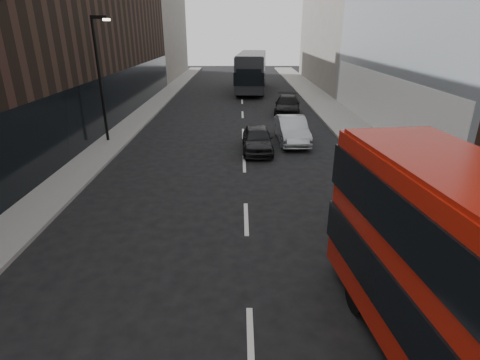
{
  "coord_description": "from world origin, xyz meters",
  "views": [
    {
      "loc": [
        -0.24,
        -4.16,
        6.43
      ],
      "look_at": [
        -0.23,
        5.59,
        2.5
      ],
      "focal_mm": 28.0,
      "sensor_mm": 36.0,
      "label": 1
    }
  ],
  "objects_px": {
    "car_c": "(287,105)",
    "car_a": "(257,139)",
    "grey_bus": "(252,71)",
    "street_lamp": "(100,72)",
    "car_b": "(292,130)"
  },
  "relations": [
    {
      "from": "car_c",
      "to": "car_a",
      "type": "bearing_deg",
      "value": -98.18
    },
    {
      "from": "grey_bus",
      "to": "car_a",
      "type": "relative_size",
      "value": 3.09
    },
    {
      "from": "car_a",
      "to": "street_lamp",
      "type": "bearing_deg",
      "value": 168.55
    },
    {
      "from": "grey_bus",
      "to": "car_b",
      "type": "bearing_deg",
      "value": -80.65
    },
    {
      "from": "car_a",
      "to": "grey_bus",
      "type": "bearing_deg",
      "value": 88.85
    },
    {
      "from": "grey_bus",
      "to": "car_b",
      "type": "distance_m",
      "value": 21.05
    },
    {
      "from": "car_b",
      "to": "car_c",
      "type": "xyz_separation_m",
      "value": [
        0.74,
        8.38,
        -0.06
      ]
    },
    {
      "from": "street_lamp",
      "to": "grey_bus",
      "type": "height_order",
      "value": "street_lamp"
    },
    {
      "from": "car_b",
      "to": "street_lamp",
      "type": "bearing_deg",
      "value": 178.01
    },
    {
      "from": "car_b",
      "to": "grey_bus",
      "type": "bearing_deg",
      "value": 92.87
    },
    {
      "from": "car_c",
      "to": "street_lamp",
      "type": "bearing_deg",
      "value": -137.02
    },
    {
      "from": "street_lamp",
      "to": "car_c",
      "type": "xyz_separation_m",
      "value": [
        11.88,
        8.39,
        -3.47
      ]
    },
    {
      "from": "grey_bus",
      "to": "car_a",
      "type": "xyz_separation_m",
      "value": [
        -0.36,
        -22.72,
        -1.47
      ]
    },
    {
      "from": "street_lamp",
      "to": "car_a",
      "type": "relative_size",
      "value": 1.69
    },
    {
      "from": "street_lamp",
      "to": "car_c",
      "type": "relative_size",
      "value": 1.43
    }
  ]
}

